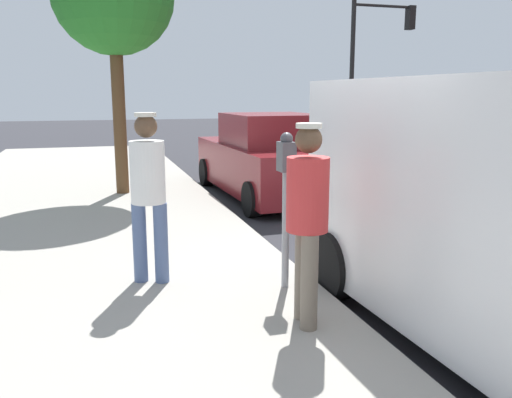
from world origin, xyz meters
The scene contains 7 objects.
ground_plane centered at (0.00, 0.00, 0.00)m, with size 80.00×80.00×0.00m, color #2D2D33.
sidewalk_slab centered at (3.50, 0.00, 0.07)m, with size 5.00×32.00×0.15m, color #9E998E.
parking_meter_near centered at (1.35, -0.59, 1.18)m, with size 0.14×0.18×1.52m.
pedestrian_in_red centered at (1.48, 0.27, 1.09)m, with size 0.34×0.36×1.65m.
pedestrian_in_white centered at (2.60, -1.12, 1.12)m, with size 0.34×0.34×1.70m.
parked_sedan_behind centered at (-0.21, -5.84, 0.75)m, with size 2.05×4.45×1.65m.
traffic_light_corner centered at (-6.45, -12.97, 3.52)m, with size 2.48×0.42×5.20m.
Camera 1 is at (3.09, 4.10, 2.02)m, focal length 37.25 mm.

